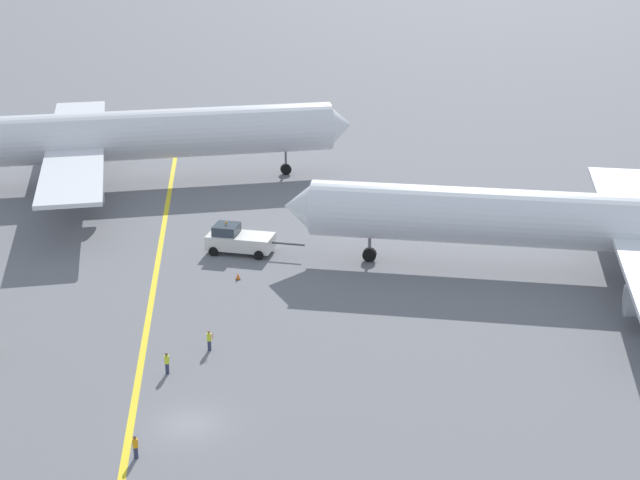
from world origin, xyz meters
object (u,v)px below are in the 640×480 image
Objects in this scene: ground_crew_marshaller_foreground at (135,447)px; ground_crew_ramp_agent_by_cones at (209,340)px; airliner_being_pushed at (622,224)px; ground_crew_wing_walker_right at (167,363)px; airliner_at_gate_left at (95,138)px; pushback_tug at (239,240)px; traffic_cone_nose_right at (238,276)px.

ground_crew_ramp_agent_by_cones is at bearing 73.51° from ground_crew_marshaller_foreground.
airliner_being_pushed is 42.23m from ground_crew_wing_walker_right.
ground_crew_marshaller_foreground is 10.90m from ground_crew_wing_walker_right.
ground_crew_wing_walker_right is at bearing -77.18° from airliner_at_gate_left.
airliner_at_gate_left is at bearing 147.07° from airliner_being_pushed.
airliner_being_pushed reaches higher than ground_crew_marshaller_foreground.
ground_crew_wing_walker_right is (10.80, -47.46, -4.84)m from airliner_at_gate_left.
airliner_at_gate_left reaches higher than ground_crew_wing_walker_right.
ground_crew_ramp_agent_by_cones is at bearing -96.64° from pushback_tug.
pushback_tug is 6.06× the size of ground_crew_marshaller_foreground.
pushback_tug is 20.76m from ground_crew_ramp_agent_by_cones.
airliner_being_pushed is 35.64× the size of ground_crew_wing_walker_right.
traffic_cone_nose_right is at bearing -62.04° from airliner_at_gate_left.
ground_crew_marshaller_foreground is at bearing -103.01° from traffic_cone_nose_right.
airliner_being_pushed reaches higher than ground_crew_ramp_agent_by_cones.
ground_crew_marshaller_foreground reaches higher than traffic_cone_nose_right.
ground_crew_marshaller_foreground is 28.84m from traffic_cone_nose_right.
ground_crew_wing_walker_right reaches higher than ground_crew_marshaller_foreground.
ground_crew_marshaller_foreground is at bearing -80.71° from airliner_at_gate_left.
pushback_tug is 5.78× the size of ground_crew_ramp_agent_by_cones.
airliner_being_pushed is 98.81× the size of traffic_cone_nose_right.
airliner_at_gate_left is 59.27m from ground_crew_marshaller_foreground.
airliner_at_gate_left reaches higher than pushback_tug.
traffic_cone_nose_right is at bearing 176.28° from airliner_being_pushed.
airliner_being_pushed is at bearing 20.99° from ground_crew_wing_walker_right.
airliner_at_gate_left reaches higher than ground_crew_marshaller_foreground.
ground_crew_ramp_agent_by_cones is at bearing -162.27° from airliner_being_pushed.
airliner_being_pushed reaches higher than ground_crew_wing_walker_right.
ground_crew_marshaller_foreground is (-40.51, -25.88, -4.14)m from airliner_being_pushed.
traffic_cone_nose_right is (6.49, 28.09, -0.53)m from ground_crew_marshaller_foreground.
airliner_at_gate_left is 28.78m from pushback_tug.
ground_crew_ramp_agent_by_cones is at bearing -72.63° from airliner_at_gate_left.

